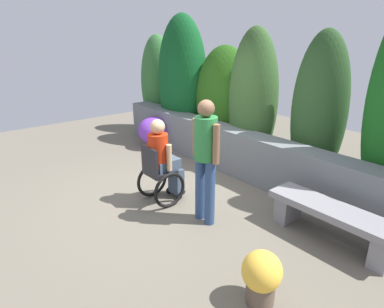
{
  "coord_description": "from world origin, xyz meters",
  "views": [
    {
      "loc": [
        3.82,
        -2.84,
        2.5
      ],
      "look_at": [
        0.31,
        0.04,
        0.85
      ],
      "focal_mm": 31.16,
      "sensor_mm": 36.0,
      "label": 1
    }
  ],
  "objects_px": {
    "person_standing_companion": "(205,154)",
    "flower_pot_terracotta_by_wall": "(261,276)",
    "person_in_wheelchair": "(162,164)",
    "flower_pot_purple_near": "(154,132)",
    "stone_bench": "(332,218)"
  },
  "relations": [
    {
      "from": "person_in_wheelchair",
      "to": "person_standing_companion",
      "type": "height_order",
      "value": "person_standing_companion"
    },
    {
      "from": "person_standing_companion",
      "to": "flower_pot_terracotta_by_wall",
      "type": "bearing_deg",
      "value": -30.46
    },
    {
      "from": "person_standing_companion",
      "to": "flower_pot_terracotta_by_wall",
      "type": "distance_m",
      "value": 1.75
    },
    {
      "from": "person_in_wheelchair",
      "to": "flower_pot_purple_near",
      "type": "bearing_deg",
      "value": 140.92
    },
    {
      "from": "flower_pot_purple_near",
      "to": "flower_pot_terracotta_by_wall",
      "type": "height_order",
      "value": "flower_pot_purple_near"
    },
    {
      "from": "person_in_wheelchair",
      "to": "flower_pot_purple_near",
      "type": "xyz_separation_m",
      "value": [
        -2.32,
        1.36,
        -0.26
      ]
    },
    {
      "from": "person_in_wheelchair",
      "to": "flower_pot_terracotta_by_wall",
      "type": "height_order",
      "value": "person_in_wheelchair"
    },
    {
      "from": "flower_pot_purple_near",
      "to": "flower_pot_terracotta_by_wall",
      "type": "relative_size",
      "value": 1.27
    },
    {
      "from": "flower_pot_purple_near",
      "to": "person_in_wheelchair",
      "type": "bearing_deg",
      "value": -30.45
    },
    {
      "from": "person_in_wheelchair",
      "to": "person_standing_companion",
      "type": "xyz_separation_m",
      "value": [
        0.86,
        0.12,
        0.37
      ]
    },
    {
      "from": "flower_pot_purple_near",
      "to": "stone_bench",
      "type": "bearing_deg",
      "value": -4.08
    },
    {
      "from": "stone_bench",
      "to": "flower_pot_purple_near",
      "type": "distance_m",
      "value": 4.57
    },
    {
      "from": "flower_pot_terracotta_by_wall",
      "to": "stone_bench",
      "type": "bearing_deg",
      "value": 94.37
    },
    {
      "from": "stone_bench",
      "to": "flower_pot_terracotta_by_wall",
      "type": "xyz_separation_m",
      "value": [
        0.12,
        -1.51,
        -0.01
      ]
    },
    {
      "from": "person_standing_companion",
      "to": "flower_pot_purple_near",
      "type": "height_order",
      "value": "person_standing_companion"
    }
  ]
}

